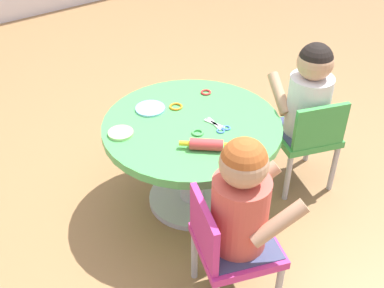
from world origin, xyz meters
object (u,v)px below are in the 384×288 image
(child_chair_left, at_px, (229,245))
(child_chair_right, at_px, (307,136))
(seated_child_left, at_px, (242,200))
(craft_scissors, at_px, (219,127))
(seated_child_right, at_px, (309,93))
(craft_table, at_px, (192,145))
(rolling_pin, at_px, (206,145))

(child_chair_left, bearing_deg, child_chair_right, 21.31)
(seated_child_left, xyz_separation_m, craft_scissors, (0.28, 0.45, -0.05))
(child_chair_left, bearing_deg, seated_child_right, 23.28)
(craft_table, distance_m, child_chair_left, 0.60)
(child_chair_left, xyz_separation_m, seated_child_right, (0.80, 0.34, 0.23))
(seated_child_right, bearing_deg, craft_table, 160.25)
(child_chair_right, distance_m, seated_child_right, 0.23)
(child_chair_right, bearing_deg, craft_scissors, 164.07)
(seated_child_left, height_order, rolling_pin, seated_child_left)
(seated_child_right, distance_m, rolling_pin, 0.63)
(seated_child_left, relative_size, seated_child_right, 1.00)
(craft_table, relative_size, child_chair_right, 1.54)
(rolling_pin, bearing_deg, craft_table, 69.59)
(seated_child_left, bearing_deg, rolling_pin, 70.33)
(child_chair_right, bearing_deg, seated_child_left, -156.82)
(seated_child_right, bearing_deg, seated_child_left, -154.84)
(child_chair_right, relative_size, rolling_pin, 2.91)
(child_chair_left, distance_m, seated_child_right, 0.90)
(child_chair_left, distance_m, rolling_pin, 0.43)
(child_chair_left, relative_size, child_chair_right, 1.00)
(child_chair_right, bearing_deg, seated_child_right, 69.75)
(rolling_pin, bearing_deg, child_chair_right, -3.89)
(seated_child_left, distance_m, craft_scissors, 0.53)
(child_chair_left, bearing_deg, seated_child_left, -20.43)
(child_chair_right, height_order, craft_scissors, child_chair_right)
(seated_child_right, relative_size, rolling_pin, 2.77)
(child_chair_left, height_order, craft_scissors, child_chair_left)
(rolling_pin, bearing_deg, seated_child_left, -109.67)
(seated_child_left, height_order, child_chair_right, seated_child_left)
(child_chair_left, distance_m, child_chair_right, 0.84)
(seated_child_right, distance_m, craft_scissors, 0.49)
(child_chair_left, distance_m, seated_child_left, 0.23)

